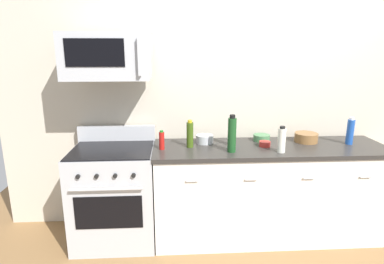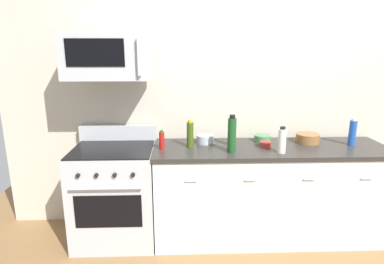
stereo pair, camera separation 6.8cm
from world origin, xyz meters
name	(u,v)px [view 2 (the right image)]	position (x,y,z in m)	size (l,w,h in m)	color
ground_plane	(266,234)	(0.00, 0.00, 0.00)	(6.36, 6.36, 0.00)	olive
back_wall	(263,95)	(0.00, 0.41, 1.35)	(5.30, 0.10, 2.70)	beige
counter_unit	(268,192)	(0.00, 0.00, 0.46)	(2.21, 0.66, 0.92)	silver
range_oven	(116,193)	(-1.48, 0.00, 0.47)	(0.76, 0.69, 1.07)	#B7BABF
microwave	(108,56)	(-1.48, 0.05, 1.75)	(0.74, 0.44, 0.40)	#B7BABF
bottle_vinegar_white	(282,141)	(0.04, -0.18, 1.03)	(0.07, 0.07, 0.24)	silver
bottle_soda_blue	(352,132)	(0.78, 0.03, 1.05)	(0.07, 0.07, 0.26)	#1E4CA5
bottle_sparkling_teal	(232,132)	(-0.37, 0.06, 1.05)	(0.07, 0.07, 0.27)	#197F7A
bottle_hot_sauce_red	(162,140)	(-1.02, -0.03, 1.00)	(0.05, 0.05, 0.18)	#B21914
bottle_olive_oil	(190,134)	(-0.76, 0.02, 1.04)	(0.06, 0.06, 0.26)	#385114
bottle_wine_green	(232,135)	(-0.40, -0.14, 1.08)	(0.08, 0.08, 0.34)	#19471E
bowl_wooden_salad	(308,138)	(0.39, 0.13, 0.97)	(0.22, 0.22, 0.09)	brown
bowl_steel_prep	(205,139)	(-0.61, 0.15, 0.96)	(0.17, 0.17, 0.08)	#B2B5BA
bowl_green_glaze	(263,138)	(-0.04, 0.19, 0.95)	(0.16, 0.16, 0.06)	#477A4C
bowl_red_small	(265,144)	(-0.06, 0.00, 0.95)	(0.11, 0.11, 0.05)	#B72D28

